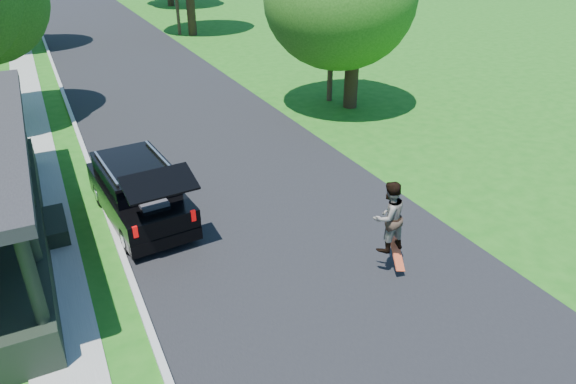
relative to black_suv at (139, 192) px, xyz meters
name	(u,v)px	position (x,y,z in m)	size (l,w,h in m)	color
ground	(358,310)	(3.20, -5.78, -0.82)	(140.00, 140.00, 0.00)	#195B12
street	(145,78)	(3.20, 14.22, -0.82)	(8.00, 120.00, 0.02)	black
curb	(61,88)	(-0.85, 14.22, -0.82)	(0.15, 120.00, 0.12)	#A5A59F
sidewalk	(26,92)	(-2.40, 14.22, -0.82)	(1.30, 120.00, 0.03)	gray
black_suv	(139,192)	(0.00, 0.00, 0.00)	(2.12, 4.71, 2.14)	black
skateboarder	(389,217)	(4.47, -4.89, 0.64)	(0.86, 0.70, 1.68)	black
skateboard	(397,254)	(4.75, -4.98, -0.39)	(0.45, 0.72, 0.59)	#B6330F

